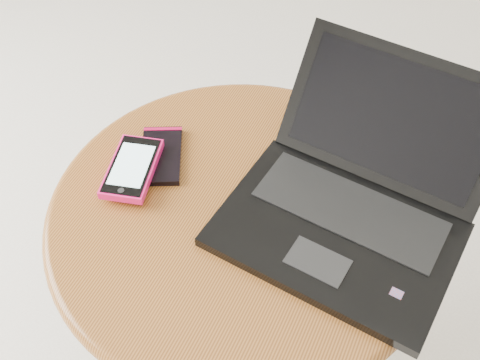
% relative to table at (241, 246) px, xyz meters
% --- Properties ---
extents(table, '(0.58, 0.58, 0.46)m').
position_rel_table_xyz_m(table, '(0.00, 0.00, 0.00)').
color(table, '#543219').
rests_on(table, ground).
extents(laptop, '(0.36, 0.37, 0.18)m').
position_rel_table_xyz_m(laptop, '(0.15, 0.05, 0.13)').
color(laptop, black).
rests_on(laptop, table).
extents(phone_black, '(0.11, 0.14, 0.01)m').
position_rel_table_xyz_m(phone_black, '(-0.16, 0.04, 0.10)').
color(phone_black, black).
rests_on(phone_black, table).
extents(phone_pink, '(0.10, 0.14, 0.02)m').
position_rel_table_xyz_m(phone_pink, '(-0.18, -0.01, 0.12)').
color(phone_pink, '#F81468').
rests_on(phone_pink, phone_black).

